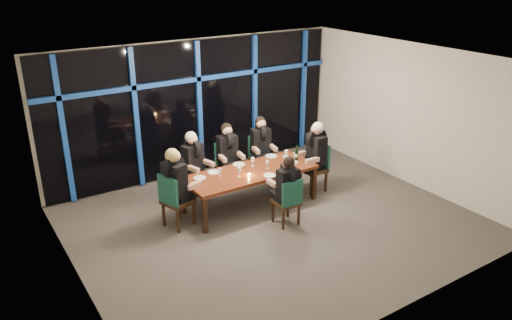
% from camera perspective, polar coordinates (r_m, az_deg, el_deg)
% --- Properties ---
extents(room, '(7.04, 7.00, 3.02)m').
position_cam_1_polar(room, '(8.57, 2.20, 4.78)').
color(room, '#58524D').
rests_on(room, ground).
extents(window_wall, '(6.86, 0.43, 2.94)m').
position_cam_1_polar(window_wall, '(11.13, -6.55, 6.19)').
color(window_wall, black).
rests_on(window_wall, ground).
extents(dining_table, '(2.60, 1.00, 0.75)m').
position_cam_1_polar(dining_table, '(9.66, -0.65, -1.65)').
color(dining_table, brown).
rests_on(dining_table, ground).
extents(chair_far_left, '(0.56, 0.56, 0.98)m').
position_cam_1_polar(chair_far_left, '(10.13, -7.35, -1.51)').
color(chair_far_left, '#311E10').
rests_on(chair_far_left, ground).
extents(chair_far_mid, '(0.51, 0.51, 0.98)m').
position_cam_1_polar(chair_far_mid, '(10.57, -3.36, -0.33)').
color(chair_far_mid, '#311E10').
rests_on(chair_far_mid, ground).
extents(chair_far_right, '(0.54, 0.54, 0.98)m').
position_cam_1_polar(chair_far_right, '(10.98, 0.44, 0.59)').
color(chair_far_right, '#311E10').
rests_on(chair_far_right, ground).
extents(chair_end_left, '(0.60, 0.60, 1.04)m').
position_cam_1_polar(chair_end_left, '(9.07, -9.38, -4.35)').
color(chair_end_left, '#311E10').
rests_on(chair_end_left, ground).
extents(chair_end_right, '(0.49, 0.49, 1.02)m').
position_cam_1_polar(chair_end_right, '(10.50, 7.02, -0.49)').
color(chair_end_right, '#311E10').
rests_on(chair_end_right, ground).
extents(chair_near_mid, '(0.44, 0.44, 0.92)m').
position_cam_1_polar(chair_near_mid, '(9.06, 3.76, -4.57)').
color(chair_near_mid, '#311E10').
rests_on(chair_near_mid, ground).
extents(diner_far_left, '(0.56, 0.66, 0.95)m').
position_cam_1_polar(diner_far_left, '(9.93, -7.14, 0.42)').
color(diner_far_left, black).
rests_on(diner_far_left, ground).
extents(diner_far_mid, '(0.52, 0.64, 0.96)m').
position_cam_1_polar(diner_far_mid, '(10.35, -3.24, 1.50)').
color(diner_far_mid, black).
rests_on(diner_far_mid, ground).
extents(diner_far_right, '(0.54, 0.65, 0.95)m').
position_cam_1_polar(diner_far_right, '(10.77, 0.61, 2.36)').
color(diner_far_right, black).
rests_on(diner_far_right, ground).
extents(diner_end_left, '(0.71, 0.61, 1.01)m').
position_cam_1_polar(diner_end_left, '(8.94, -9.12, -1.80)').
color(diner_end_left, black).
rests_on(diner_end_left, ground).
extents(diner_end_right, '(0.64, 0.52, 0.99)m').
position_cam_1_polar(diner_end_right, '(10.30, 6.74, 1.49)').
color(diner_end_right, black).
rests_on(diner_end_right, ground).
extents(diner_near_mid, '(0.46, 0.58, 0.90)m').
position_cam_1_polar(diner_near_mid, '(8.96, 3.53, -2.29)').
color(diner_near_mid, black).
rests_on(diner_near_mid, ground).
extents(plate_far_left, '(0.24, 0.24, 0.01)m').
position_cam_1_polar(plate_far_left, '(9.61, -4.86, -1.39)').
color(plate_far_left, white).
rests_on(plate_far_left, dining_table).
extents(plate_far_mid, '(0.24, 0.24, 0.01)m').
position_cam_1_polar(plate_far_mid, '(9.94, -1.98, -0.50)').
color(plate_far_mid, white).
rests_on(plate_far_mid, dining_table).
extents(plate_far_right, '(0.24, 0.24, 0.01)m').
position_cam_1_polar(plate_far_right, '(10.35, 1.74, 0.45)').
color(plate_far_right, white).
rests_on(plate_far_right, dining_table).
extents(plate_end_left, '(0.24, 0.24, 0.01)m').
position_cam_1_polar(plate_end_left, '(9.38, -6.48, -2.04)').
color(plate_end_left, white).
rests_on(plate_end_left, dining_table).
extents(plate_end_right, '(0.24, 0.24, 0.01)m').
position_cam_1_polar(plate_end_right, '(10.07, 4.13, -0.23)').
color(plate_end_right, white).
rests_on(plate_end_right, dining_table).
extents(plate_near_mid, '(0.24, 0.24, 0.01)m').
position_cam_1_polar(plate_near_mid, '(9.44, 1.57, -1.76)').
color(plate_near_mid, white).
rests_on(plate_near_mid, dining_table).
extents(wine_bottle, '(0.07, 0.07, 0.32)m').
position_cam_1_polar(wine_bottle, '(10.13, 4.64, 0.60)').
color(wine_bottle, black).
rests_on(wine_bottle, dining_table).
extents(water_pitcher, '(0.11, 0.10, 0.18)m').
position_cam_1_polar(water_pitcher, '(9.93, 3.38, -0.01)').
color(water_pitcher, silver).
rests_on(water_pitcher, dining_table).
extents(tea_light, '(0.05, 0.05, 0.03)m').
position_cam_1_polar(tea_light, '(9.44, -0.81, -1.69)').
color(tea_light, '#FFAD4C').
rests_on(tea_light, dining_table).
extents(wine_glass_a, '(0.07, 0.07, 0.18)m').
position_cam_1_polar(wine_glass_a, '(9.35, -1.93, -1.16)').
color(wine_glass_a, silver).
rests_on(wine_glass_a, dining_table).
extents(wine_glass_b, '(0.07, 0.07, 0.18)m').
position_cam_1_polar(wine_glass_b, '(9.81, -0.37, 0.01)').
color(wine_glass_b, silver).
rests_on(wine_glass_b, dining_table).
extents(wine_glass_c, '(0.06, 0.06, 0.17)m').
position_cam_1_polar(wine_glass_c, '(9.72, 1.32, -0.31)').
color(wine_glass_c, silver).
rests_on(wine_glass_c, dining_table).
extents(wine_glass_d, '(0.06, 0.06, 0.16)m').
position_cam_1_polar(wine_glass_d, '(9.40, -4.12, -1.20)').
color(wine_glass_d, silver).
rests_on(wine_glass_d, dining_table).
extents(wine_glass_e, '(0.07, 0.07, 0.19)m').
position_cam_1_polar(wine_glass_e, '(10.21, 3.50, 0.88)').
color(wine_glass_e, silver).
rests_on(wine_glass_e, dining_table).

